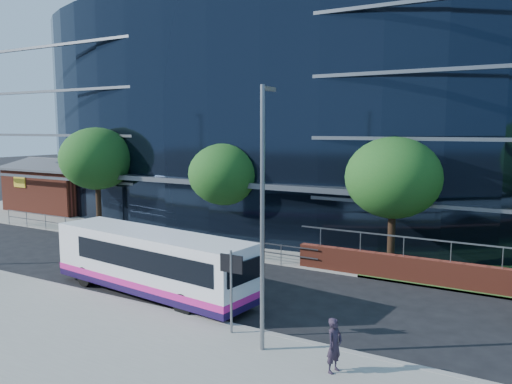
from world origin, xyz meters
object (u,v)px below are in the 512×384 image
Objects in this scene: street_sign at (231,274)px; pedestrian at (334,345)px; streetlight_east at (263,212)px; city_bus at (152,262)px; brick_pavilion at (64,187)px; tree_far_a at (97,159)px; tree_far_b at (225,174)px; tree_far_c at (393,178)px.

street_sign is 4.20m from pedestrian.
city_bus is at bearing 158.99° from streetlight_east.
pedestrian is at bearing -27.66° from brick_pavilion.
brick_pavilion is 10.48m from tree_far_a.
tree_far_a reaches higher than city_bus.
streetlight_east reaches higher than tree_far_a.
tree_far_a is 15.47m from city_bus.
tree_far_c reaches higher than tree_far_b.
streetlight_east reaches higher than street_sign.
tree_far_b is 10.02m from tree_far_c.
brick_pavilion is 0.86× the size of city_bus.
street_sign is at bearing 158.64° from streetlight_east.
tree_far_b reaches higher than city_bus.
brick_pavilion is at bearing 150.76° from streetlight_east.
pedestrian is at bearing -10.72° from city_bus.
city_bus is at bearing -131.52° from tree_far_c.
tree_far_a is 22.05m from streetlight_east.
tree_far_c is 0.65× the size of city_bus.
brick_pavilion is 5.55× the size of pedestrian.
tree_far_b reaches higher than brick_pavilion.
tree_far_c is at bearing 76.71° from street_sign.
tree_far_c is 11.94m from city_bus.
street_sign reaches higher than city_bus.
tree_far_c is 11.22m from streetlight_east.
tree_far_c is 12.09m from pedestrian.
brick_pavilion is 1.08× the size of streetlight_east.
street_sign is 0.40× the size of tree_far_a.
tree_far_a reaches higher than street_sign.
tree_far_c is at bearing 55.07° from city_bus.
streetlight_east is at bearing -14.43° from city_bus.
city_bus is (-7.64, -8.63, -3.13)m from tree_far_c.
pedestrian is (21.43, -11.45, -3.94)m from tree_far_a.
tree_far_a is 10.03m from tree_far_b.
streetlight_east is 0.80× the size of city_bus.
city_bus is (12.36, -8.63, -3.46)m from tree_far_a.
brick_pavilion reaches higher than pedestrian.
tree_far_b is at bearing 111.11° from city_bus.
streetlight_east is at bearing -29.24° from brick_pavilion.
streetlight_east is (-1.00, -11.17, -0.10)m from tree_far_c.
pedestrian is (3.93, -0.86, -1.22)m from street_sign.
tree_far_a is (9.00, -4.50, 2.92)m from brick_pavilion.
brick_pavilion is at bearing 153.45° from tree_far_a.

